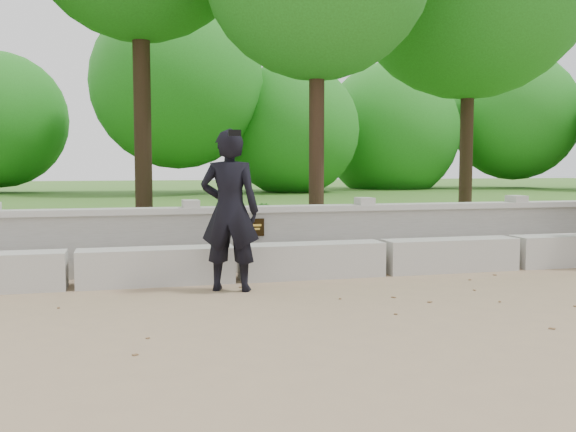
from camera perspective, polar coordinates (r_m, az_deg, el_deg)
name	(u,v)px	position (r m, az deg, el deg)	size (l,w,h in m)	color
ground	(270,314)	(6.41, -1.64, -8.72)	(80.00, 80.00, 0.00)	#8F7657
lawn	(170,208)	(20.17, -10.48, 0.68)	(40.00, 22.00, 0.25)	#35621C
concrete_bench	(237,263)	(8.20, -4.59, -4.20)	(11.90, 0.45, 0.45)	#B6B4AC
parapet_wall	(228,238)	(8.85, -5.38, -1.99)	(12.50, 0.35, 0.90)	#ABA9A2
man_main	(230,210)	(7.48, -5.20, 0.49)	(0.80, 0.74, 1.88)	black
shrub_b	(263,219)	(11.07, -2.23, -0.30)	(0.31, 0.25, 0.56)	#3D8B2F
shrub_c	(530,220)	(11.52, 20.73, -0.31)	(0.54, 0.47, 0.60)	#3D8B2F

